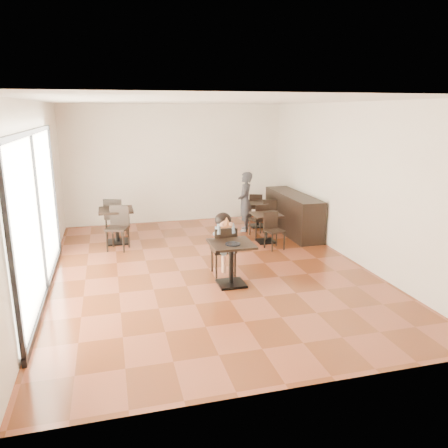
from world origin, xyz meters
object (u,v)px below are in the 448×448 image
object	(u,v)px
chair_left_a	(116,217)
chair_back_b	(270,216)
adult_patron	(245,202)
cafe_table_left	(117,226)
chair_mid_a	(258,220)
chair_back_a	(256,207)
chair_mid_b	(275,231)
child_chair	(223,250)
child_table	(231,264)
child	(223,244)
cafe_table_mid	(266,228)
chair_left_b	(117,229)
cafe_table_back	(258,214)

from	to	relation	value
chair_left_a	chair_back_b	world-z (taller)	chair_left_a
adult_patron	cafe_table_left	world-z (taller)	adult_patron
chair_mid_a	chair_back_a	world-z (taller)	chair_mid_a
chair_mid_b	chair_back_b	size ratio (longest dim) A/B	1.03
chair_mid_a	chair_back_b	distance (m)	0.51
adult_patron	chair_left_a	size ratio (longest dim) A/B	1.56
child_chair	chair_back_a	bearing A→B (deg)	-117.35
chair_left_a	child_chair	bearing A→B (deg)	141.59
child_table	child	xyz separation A→B (m)	(0.00, 0.55, 0.20)
cafe_table_mid	chair_left_b	distance (m)	3.42
chair_mid_b	chair_back_b	distance (m)	1.46
child	chair_mid_b	bearing A→B (deg)	38.77
child	cafe_table_mid	size ratio (longest dim) A/B	1.73
chair_back_b	chair_back_a	bearing A→B (deg)	110.38
cafe_table_left	chair_left_a	world-z (taller)	chair_left_a
cafe_table_left	chair_mid_b	size ratio (longest dim) A/B	0.98
cafe_table_left	chair_back_a	distance (m)	3.98
child	chair_left_a	xyz separation A→B (m)	(-1.89, 3.15, -0.11)
cafe_table_mid	chair_back_a	size ratio (longest dim) A/B	0.86
chair_mid_b	chair_left_a	distance (m)	3.91
child_chair	chair_mid_b	xyz separation A→B (m)	(1.51, 1.21, -0.06)
chair_mid_b	chair_back_a	bearing A→B (deg)	68.90
cafe_table_left	chair_left_b	size ratio (longest dim) A/B	0.83
child	cafe_table_left	distance (m)	3.22
cafe_table_mid	chair_back_b	bearing A→B (deg)	64.15
child_chair	child	distance (m)	0.12
child_chair	adult_patron	xyz separation A→B (m)	(1.33, 2.86, 0.29)
cafe_table_mid	chair_mid_b	world-z (taller)	chair_mid_b
adult_patron	cafe_table_back	bearing A→B (deg)	143.90
child_chair	cafe_table_left	distance (m)	3.21
chair_mid_b	chair_back_b	xyz separation A→B (m)	(0.41, 1.40, -0.01)
child_table	chair_back_a	distance (m)	4.68
chair_left_a	chair_back_b	xyz separation A→B (m)	(3.81, -0.53, -0.09)
child_table	child	distance (m)	0.59
cafe_table_back	chair_left_b	bearing A→B (deg)	-163.10
child_table	cafe_table_left	world-z (taller)	cafe_table_left
child_chair	cafe_table_back	world-z (taller)	child_chair
chair_left_b	chair_left_a	bearing A→B (deg)	110.56
adult_patron	chair_back_a	xyz separation A→B (m)	(0.59, 0.85, -0.36)
child	chair_mid_a	xyz separation A→B (m)	(1.51, 2.31, -0.18)
cafe_table_left	cafe_table_mid	bearing A→B (deg)	-13.81
cafe_table_back	child_table	bearing A→B (deg)	-115.68
chair_left_b	chair_back_b	bearing A→B (deg)	29.02
cafe_table_back	chair_mid_a	distance (m)	0.90
cafe_table_left	child_chair	bearing A→B (deg)	-53.90
cafe_table_back	chair_left_b	size ratio (longest dim) A/B	0.68
child_table	chair_left_b	bearing A→B (deg)	126.10
chair_left_a	chair_back_b	size ratio (longest dim) A/B	1.22
chair_mid_b	chair_left_b	bearing A→B (deg)	154.47
chair_left_a	cafe_table_left	bearing A→B (deg)	110.56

